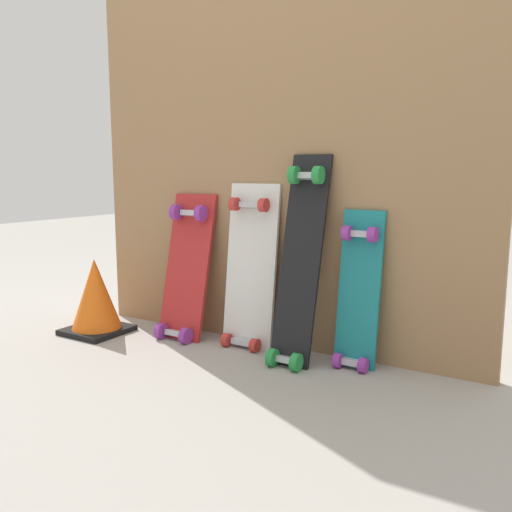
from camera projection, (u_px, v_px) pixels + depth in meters
ground_plane at (265, 347)px, 2.28m from camera, size 12.00×12.00×0.00m
plywood_wall_panel at (274, 149)px, 2.21m from camera, size 1.81×0.04×1.65m
skateboard_red at (186, 273)px, 2.39m from camera, size 0.22×0.23×0.70m
skateboard_white at (250, 274)px, 2.26m from camera, size 0.24×0.16×0.75m
skateboard_black at (299, 268)px, 2.07m from camera, size 0.16×0.27×0.87m
skateboard_teal at (358, 298)px, 2.02m from camera, size 0.16×0.15×0.66m
traffic_cone at (96, 297)px, 2.46m from camera, size 0.26×0.26×0.34m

